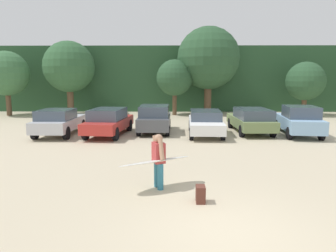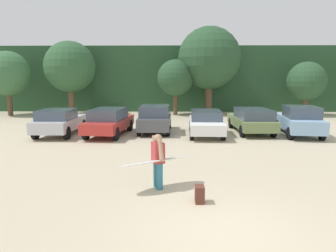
{
  "view_description": "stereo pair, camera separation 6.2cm",
  "coord_description": "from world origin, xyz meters",
  "px_view_note": "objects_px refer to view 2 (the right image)",
  "views": [
    {
      "loc": [
        -1.18,
        -6.41,
        3.26
      ],
      "look_at": [
        -1.33,
        6.46,
        1.27
      ],
      "focal_mm": 33.92,
      "sensor_mm": 36.0,
      "label": 1
    },
    {
      "loc": [
        -1.12,
        -6.41,
        3.26
      ],
      "look_at": [
        -1.33,
        6.46,
        1.27
      ],
      "focal_mm": 33.92,
      "sensor_mm": 36.0,
      "label": 2
    }
  ],
  "objects_px": {
    "parked_car_red": "(109,121)",
    "backpack_dropped": "(200,194)",
    "parked_car_dark_gray": "(155,118)",
    "surfboard_white": "(155,161)",
    "parked_car_white": "(206,122)",
    "parked_car_sky_blue": "(300,121)",
    "person_adult": "(158,158)",
    "parked_car_olive_green": "(252,120)",
    "parked_car_silver": "(59,121)"
  },
  "relations": [
    {
      "from": "parked_car_red",
      "to": "backpack_dropped",
      "type": "bearing_deg",
      "value": -149.92
    },
    {
      "from": "parked_car_dark_gray",
      "to": "surfboard_white",
      "type": "height_order",
      "value": "parked_car_dark_gray"
    },
    {
      "from": "parked_car_white",
      "to": "parked_car_sky_blue",
      "type": "distance_m",
      "value": 5.25
    },
    {
      "from": "person_adult",
      "to": "surfboard_white",
      "type": "bearing_deg",
      "value": 4.27
    },
    {
      "from": "parked_car_dark_gray",
      "to": "surfboard_white",
      "type": "distance_m",
      "value": 9.66
    },
    {
      "from": "parked_car_white",
      "to": "person_adult",
      "type": "xyz_separation_m",
      "value": [
        -2.29,
        -8.79,
        0.18
      ]
    },
    {
      "from": "parked_car_sky_blue",
      "to": "backpack_dropped",
      "type": "xyz_separation_m",
      "value": [
        -6.4,
        -9.79,
        -0.62
      ]
    },
    {
      "from": "parked_car_white",
      "to": "parked_car_red",
      "type": "bearing_deg",
      "value": 94.24
    },
    {
      "from": "parked_car_dark_gray",
      "to": "backpack_dropped",
      "type": "distance_m",
      "value": 10.85
    },
    {
      "from": "parked_car_red",
      "to": "surfboard_white",
      "type": "relative_size",
      "value": 2.05
    },
    {
      "from": "parked_car_red",
      "to": "parked_car_olive_green",
      "type": "xyz_separation_m",
      "value": [
        8.24,
        0.92,
        -0.02
      ]
    },
    {
      "from": "parked_car_red",
      "to": "parked_car_white",
      "type": "relative_size",
      "value": 1.03
    },
    {
      "from": "person_adult",
      "to": "backpack_dropped",
      "type": "bearing_deg",
      "value": 113.66
    },
    {
      "from": "parked_car_sky_blue",
      "to": "person_adult",
      "type": "bearing_deg",
      "value": 145.7
    },
    {
      "from": "parked_car_olive_green",
      "to": "person_adult",
      "type": "bearing_deg",
      "value": 150.93
    },
    {
      "from": "parked_car_white",
      "to": "backpack_dropped",
      "type": "relative_size",
      "value": 10.21
    },
    {
      "from": "parked_car_red",
      "to": "parked_car_white",
      "type": "height_order",
      "value": "parked_car_red"
    },
    {
      "from": "parked_car_white",
      "to": "parked_car_olive_green",
      "type": "bearing_deg",
      "value": -72.44
    },
    {
      "from": "parked_car_olive_green",
      "to": "parked_car_sky_blue",
      "type": "distance_m",
      "value": 2.62
    },
    {
      "from": "parked_car_dark_gray",
      "to": "parked_car_sky_blue",
      "type": "relative_size",
      "value": 0.91
    },
    {
      "from": "parked_car_silver",
      "to": "parked_car_dark_gray",
      "type": "relative_size",
      "value": 1.07
    },
    {
      "from": "parked_car_sky_blue",
      "to": "parked_car_silver",
      "type": "bearing_deg",
      "value": 97.13
    },
    {
      "from": "backpack_dropped",
      "to": "parked_car_white",
      "type": "bearing_deg",
      "value": 83.34
    },
    {
      "from": "backpack_dropped",
      "to": "person_adult",
      "type": "bearing_deg",
      "value": 136.51
    },
    {
      "from": "parked_car_red",
      "to": "parked_car_sky_blue",
      "type": "distance_m",
      "value": 10.72
    },
    {
      "from": "parked_car_silver",
      "to": "parked_car_red",
      "type": "bearing_deg",
      "value": -88.55
    },
    {
      "from": "surfboard_white",
      "to": "parked_car_olive_green",
      "type": "bearing_deg",
      "value": -149.82
    },
    {
      "from": "parked_car_red",
      "to": "surfboard_white",
      "type": "height_order",
      "value": "parked_car_red"
    },
    {
      "from": "parked_car_red",
      "to": "parked_car_olive_green",
      "type": "height_order",
      "value": "parked_car_red"
    },
    {
      "from": "parked_car_white",
      "to": "parked_car_sky_blue",
      "type": "xyz_separation_m",
      "value": [
        5.25,
        -0.09,
        0.11
      ]
    },
    {
      "from": "parked_car_silver",
      "to": "parked_car_white",
      "type": "bearing_deg",
      "value": -87.91
    },
    {
      "from": "parked_car_sky_blue",
      "to": "surfboard_white",
      "type": "relative_size",
      "value": 1.9
    },
    {
      "from": "parked_car_red",
      "to": "person_adult",
      "type": "xyz_separation_m",
      "value": [
        3.18,
        -8.62,
        0.11
      ]
    },
    {
      "from": "parked_car_silver",
      "to": "parked_car_white",
      "type": "relative_size",
      "value": 0.93
    },
    {
      "from": "parked_car_olive_green",
      "to": "parked_car_sky_blue",
      "type": "relative_size",
      "value": 1.09
    },
    {
      "from": "surfboard_white",
      "to": "backpack_dropped",
      "type": "distance_m",
      "value": 1.72
    },
    {
      "from": "parked_car_dark_gray",
      "to": "parked_car_silver",
      "type": "bearing_deg",
      "value": 101.57
    },
    {
      "from": "parked_car_dark_gray",
      "to": "parked_car_olive_green",
      "type": "xyz_separation_m",
      "value": [
        5.7,
        -0.06,
        -0.05
      ]
    },
    {
      "from": "parked_car_silver",
      "to": "parked_car_red",
      "type": "height_order",
      "value": "parked_car_red"
    },
    {
      "from": "parked_car_silver",
      "to": "backpack_dropped",
      "type": "height_order",
      "value": "parked_car_silver"
    },
    {
      "from": "person_adult",
      "to": "parked_car_white",
      "type": "bearing_deg",
      "value": -127.47
    },
    {
      "from": "backpack_dropped",
      "to": "parked_car_red",
      "type": "bearing_deg",
      "value": 114.0
    },
    {
      "from": "parked_car_sky_blue",
      "to": "person_adult",
      "type": "height_order",
      "value": "parked_car_sky_blue"
    },
    {
      "from": "parked_car_sky_blue",
      "to": "person_adult",
      "type": "distance_m",
      "value": 11.52
    },
    {
      "from": "parked_car_olive_green",
      "to": "backpack_dropped",
      "type": "relative_size",
      "value": 10.6
    },
    {
      "from": "parked_car_silver",
      "to": "parked_car_olive_green",
      "type": "xyz_separation_m",
      "value": [
        11.04,
        0.96,
        -0.0
      ]
    },
    {
      "from": "backpack_dropped",
      "to": "parked_car_sky_blue",
      "type": "bearing_deg",
      "value": 56.82
    },
    {
      "from": "parked_car_red",
      "to": "parked_car_dark_gray",
      "type": "xyz_separation_m",
      "value": [
        2.54,
        0.98,
        0.03
      ]
    },
    {
      "from": "parked_car_white",
      "to": "surfboard_white",
      "type": "relative_size",
      "value": 1.99
    },
    {
      "from": "parked_car_silver",
      "to": "surfboard_white",
      "type": "xyz_separation_m",
      "value": [
        5.89,
        -8.63,
        0.05
      ]
    }
  ]
}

